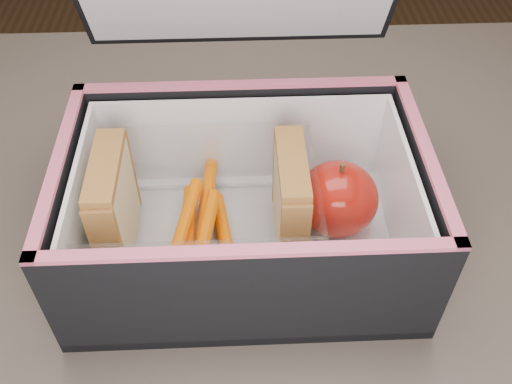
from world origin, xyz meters
TOP-DOWN VIEW (x-y plane):
  - kitchen_table at (0.00, 0.00)m, footprint 1.20×0.80m
  - lunch_bag at (-0.06, 0.01)m, footprint 0.30×0.28m
  - plastic_tub at (-0.10, 0.00)m, footprint 0.19×0.14m
  - sandwich_left at (-0.17, 0.00)m, footprint 0.02×0.09m
  - sandwich_right at (-0.02, 0.00)m, footprint 0.02×0.08m
  - carrot_sticks at (-0.10, 0.01)m, footprint 0.06×0.15m
  - paper_napkin at (0.02, 0.01)m, footprint 0.08×0.08m
  - red_apple at (0.02, 0.01)m, footprint 0.08×0.08m

SIDE VIEW (x-z plane):
  - kitchen_table at x=0.00m, z-range 0.28..1.03m
  - paper_napkin at x=0.02m, z-range 0.76..0.77m
  - carrot_sticks at x=-0.10m, z-range 0.77..0.80m
  - plastic_tub at x=-0.10m, z-range 0.76..0.84m
  - red_apple at x=0.02m, z-range 0.77..0.84m
  - sandwich_right at x=-0.02m, z-range 0.77..0.86m
  - sandwich_left at x=-0.17m, z-range 0.77..0.86m
  - lunch_bag at x=-0.06m, z-range 0.67..0.96m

